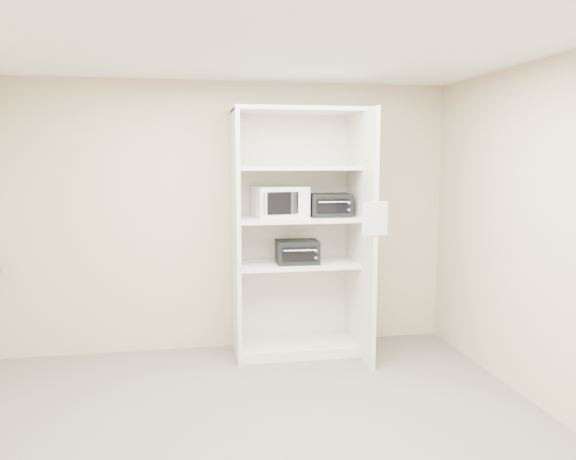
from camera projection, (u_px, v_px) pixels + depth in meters
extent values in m
cube|color=#645F56|center=(256.00, 439.00, 3.91)|extent=(4.50, 4.00, 0.01)
cube|color=white|center=(253.00, 38.00, 3.57)|extent=(4.50, 4.00, 0.01)
cube|color=#BEAC8D|center=(231.00, 217.00, 5.69)|extent=(4.50, 0.02, 2.70)
cube|color=#BEAC8D|center=(330.00, 346.00, 1.79)|extent=(4.50, 0.02, 2.70)
cube|color=#BEAC8D|center=(558.00, 239.00, 4.14)|extent=(0.02, 4.00, 2.70)
cube|color=silver|center=(236.00, 236.00, 5.40)|extent=(0.04, 0.60, 2.40)
cube|color=silver|center=(361.00, 235.00, 5.47)|extent=(0.04, 0.90, 2.40)
cube|color=silver|center=(292.00, 230.00, 5.80)|extent=(1.24, 0.02, 2.40)
cube|color=silver|center=(297.00, 347.00, 5.67)|extent=(1.16, 0.56, 0.10)
cube|color=silver|center=(297.00, 264.00, 5.56)|extent=(1.16, 0.56, 0.04)
cube|color=silver|center=(297.00, 219.00, 5.51)|extent=(1.16, 0.56, 0.04)
cube|color=silver|center=(297.00, 168.00, 5.44)|extent=(1.16, 0.56, 0.04)
cube|color=silver|center=(297.00, 110.00, 5.37)|extent=(1.24, 0.60, 0.04)
cube|color=white|center=(280.00, 202.00, 5.51)|extent=(0.54, 0.44, 0.30)
cube|color=black|center=(330.00, 205.00, 5.54)|extent=(0.40, 0.30, 0.23)
cube|color=black|center=(297.00, 252.00, 5.49)|extent=(0.42, 0.32, 0.23)
cube|color=white|center=(375.00, 219.00, 4.99)|extent=(0.24, 0.03, 0.30)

